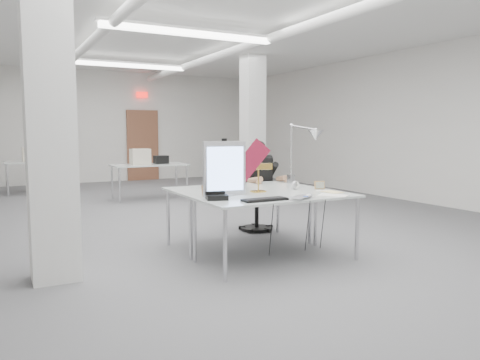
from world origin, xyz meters
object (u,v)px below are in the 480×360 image
Objects in this scene: architect_lamp at (302,153)px; monitor at (224,169)px; laptop at (306,198)px; beige_monitor at (223,173)px; desk_main at (277,197)px; office_chair at (257,196)px; seated_person at (259,171)px; desk_phone at (217,197)px; bankers_lamp at (258,178)px.

monitor is at bearing 179.04° from architect_lamp.
beige_monitor reaches higher than laptop.
laptop is (0.13, -0.37, 0.03)m from desk_main.
office_chair is at bearing 67.84° from desk_main.
architect_lamp is (0.22, -0.77, 0.28)m from seated_person.
office_chair is 1.70× the size of monitor.
laptop is 0.94× the size of beige_monitor.
laptop is at bearing -99.78° from office_chair.
seated_person is 3.90× the size of desk_phone.
desk_phone is 0.57× the size of beige_monitor.
beige_monitor is (-0.31, 1.39, 0.17)m from laptop.
monitor reaches higher than seated_person.
monitor reaches higher than desk_phone.
architect_lamp is at bearing -69.19° from seated_person.
desk_main is at bearing -107.26° from office_chair.
office_chair is at bearing 44.77° from laptop.
office_chair reaches higher than laptop.
desk_main is 1.05m from beige_monitor.
office_chair is at bearing 85.56° from architect_lamp.
desk_main is 0.40m from laptop.
desk_main is 0.67m from monitor.
office_chair is 2.69× the size of beige_monitor.
seated_person is 0.94m from beige_monitor.
laptop is at bearing -53.36° from bankers_lamp.
seated_person is (0.00, -0.05, 0.38)m from office_chair.
office_chair is 3.06× the size of bankers_lamp.
laptop is at bearing -100.16° from seated_person.
bankers_lamp is at bearing 71.52° from laptop.
office_chair reaches higher than desk_main.
beige_monitor reaches higher than desk_phone.
bankers_lamp is (-0.66, -1.13, 0.03)m from seated_person.
beige_monitor is (-0.15, 0.65, 0.01)m from bankers_lamp.
office_chair is 2.00m from laptop.
seated_person is 2.37× the size of laptop.
bankers_lamp is at bearing -115.33° from seated_person.
architect_lamp reaches higher than desk_main.
architect_lamp reaches higher than beige_monitor.
office_chair is 0.38m from seated_person.
desk_main is at bearing 12.42° from desk_phone.
seated_person is 1.69m from monitor.
seated_person is 2.22× the size of beige_monitor.
monitor is at bearing -128.33° from seated_person.
office_chair is 1.21× the size of architect_lamp.
beige_monitor reaches higher than desk_main.
monitor is 0.96m from laptop.
monitor is at bearing 152.65° from desk_main.
beige_monitor is (-0.81, -0.53, 0.42)m from office_chair.
office_chair is at bearing 85.41° from bankers_lamp.
desk_phone is at bearing 176.23° from desk_main.
architect_lamp reaches higher than desk_phone.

